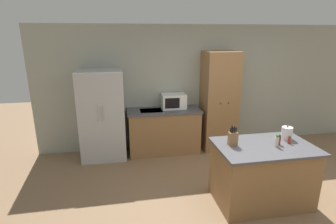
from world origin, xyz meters
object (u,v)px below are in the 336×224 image
object	(u,v)px
spice_bottle_short_red	(279,140)
kettle	(287,133)
microwave	(173,101)
knife_block	(233,138)
spice_bottle_amber_oil	(277,141)
refrigerator	(102,115)
pantry_cabinet	(219,102)
spice_bottle_tall_dark	(289,140)

from	to	relation	value
spice_bottle_short_red	kettle	xyz separation A→B (m)	(0.24, 0.18, 0.02)
microwave	spice_bottle_short_red	bearing A→B (deg)	-61.97
knife_block	spice_bottle_short_red	bearing A→B (deg)	-8.73
spice_bottle_amber_oil	microwave	bearing A→B (deg)	115.88
microwave	spice_bottle_amber_oil	distance (m)	2.37
microwave	knife_block	distance (m)	2.03
microwave	spice_bottle_short_red	distance (m)	2.35
knife_block	refrigerator	bearing A→B (deg)	135.85
pantry_cabinet	microwave	world-z (taller)	pantry_cabinet
knife_block	spice_bottle_tall_dark	distance (m)	0.83
refrigerator	pantry_cabinet	xyz separation A→B (m)	(2.41, 0.03, 0.16)
spice_bottle_amber_oil	refrigerator	bearing A→B (deg)	141.10
refrigerator	kettle	xyz separation A→B (m)	(2.79, -1.77, 0.11)
refrigerator	spice_bottle_short_red	distance (m)	3.21
spice_bottle_tall_dark	pantry_cabinet	bearing A→B (deg)	99.17
pantry_cabinet	spice_bottle_short_red	bearing A→B (deg)	-85.80
knife_block	kettle	world-z (taller)	knife_block
spice_bottle_tall_dark	kettle	world-z (taller)	kettle
refrigerator	spice_bottle_amber_oil	distance (m)	3.19
spice_bottle_short_red	kettle	size ratio (longest dim) A/B	0.70
spice_bottle_tall_dark	spice_bottle_short_red	bearing A→B (deg)	-175.72
pantry_cabinet	spice_bottle_amber_oil	bearing A→B (deg)	-87.88
spice_bottle_tall_dark	spice_bottle_amber_oil	distance (m)	0.25
kettle	pantry_cabinet	bearing A→B (deg)	102.02
refrigerator	microwave	distance (m)	1.47
refrigerator	knife_block	xyz separation A→B (m)	(1.90, -1.84, 0.12)
kettle	knife_block	bearing A→B (deg)	-175.09
spice_bottle_short_red	refrigerator	bearing A→B (deg)	142.69
microwave	kettle	world-z (taller)	microwave
pantry_cabinet	spice_bottle_tall_dark	size ratio (longest dim) A/B	17.45
microwave	spice_bottle_tall_dark	size ratio (longest dim) A/B	4.16
microwave	spice_bottle_tall_dark	bearing A→B (deg)	-58.24
refrigerator	spice_bottle_short_red	xyz separation A→B (m)	(2.55, -1.94, 0.09)
refrigerator	spice_bottle_tall_dark	world-z (taller)	refrigerator
pantry_cabinet	kettle	bearing A→B (deg)	-77.98
spice_bottle_tall_dark	spice_bottle_short_red	xyz separation A→B (m)	(-0.17, -0.01, 0.01)
pantry_cabinet	spice_bottle_short_red	world-z (taller)	pantry_cabinet
spice_bottle_amber_oil	kettle	bearing A→B (deg)	37.40
knife_block	spice_bottle_short_red	distance (m)	0.66
pantry_cabinet	knife_block	bearing A→B (deg)	-105.12
microwave	spice_bottle_short_red	world-z (taller)	microwave
refrigerator	spice_bottle_amber_oil	world-z (taller)	refrigerator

